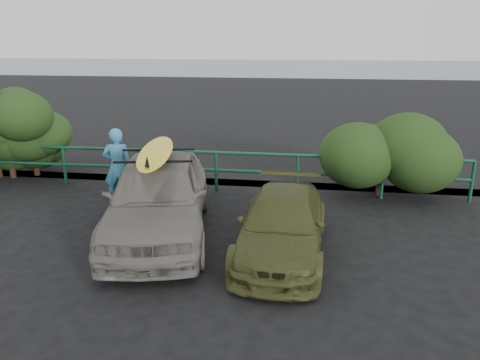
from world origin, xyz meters
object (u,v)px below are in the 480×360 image
object	(u,v)px
sedan	(158,196)
surfboard	(156,152)
guardrail	(177,170)
olive_vehicle	(282,225)
man	(118,167)

from	to	relation	value
sedan	surfboard	bearing A→B (deg)	168.72
guardrail	olive_vehicle	world-z (taller)	olive_vehicle
guardrail	surfboard	size ratio (longest dim) A/B	4.91
olive_vehicle	surfboard	size ratio (longest dim) A/B	1.28
guardrail	surfboard	bearing A→B (deg)	-81.69
guardrail	sedan	bearing A→B (deg)	-81.69
olive_vehicle	man	xyz separation A→B (m)	(-3.80, 1.96, 0.37)
sedan	man	xyz separation A→B (m)	(-1.40, 1.47, 0.12)
man	sedan	bearing A→B (deg)	123.62
man	olive_vehicle	bearing A→B (deg)	142.90
guardrail	olive_vehicle	bearing A→B (deg)	-49.12
olive_vehicle	sedan	bearing A→B (deg)	170.91
olive_vehicle	guardrail	bearing A→B (deg)	133.19
guardrail	man	distance (m)	1.67
surfboard	man	bearing A→B (deg)	122.24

